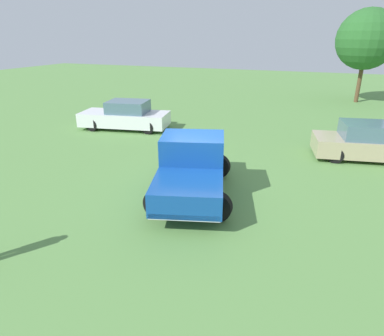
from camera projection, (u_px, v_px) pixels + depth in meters
ground_plane at (198, 188)px, 10.86m from camera, size 80.00×80.00×0.00m
pickup_truck at (192, 165)px, 10.17m from camera, size 3.14×4.91×1.84m
sedan_near at (126, 116)px, 17.54m from camera, size 4.78×2.60×1.47m
sedan_far at (369, 143)px, 13.27m from camera, size 4.53×2.53×1.45m
tree_far_center at (367, 39)px, 23.28m from camera, size 4.11×4.11×6.39m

